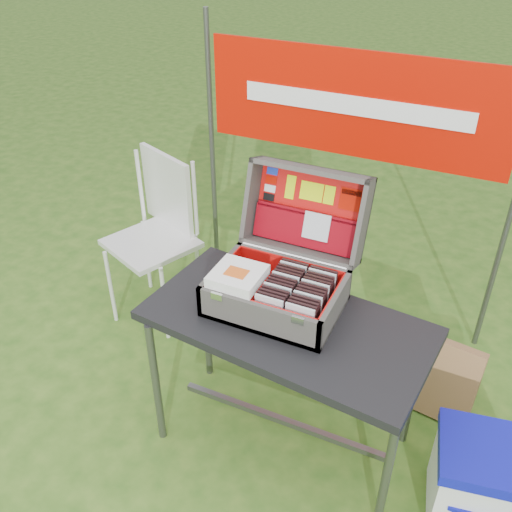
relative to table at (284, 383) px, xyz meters
The scene contains 95 objects.
ground 0.38m from the table, behind, with size 80.00×80.00×0.00m, color #2C5818.
table is the anchor object (origin of this frame).
table_top 0.35m from the table, ahead, with size 1.18×0.59×0.04m, color black.
table_leg_fl 0.58m from the table, 156.08° to the right, with size 0.04×0.04×0.70m, color #59595B.
table_leg_fr 0.58m from the table, 23.92° to the right, with size 0.04×0.04×0.70m, color #59595B.
table_leg_bl 0.58m from the table, 156.08° to the left, with size 0.04×0.04×0.70m, color #59595B.
table_leg_br 0.58m from the table, 23.92° to the left, with size 0.04×0.04×0.70m, color #59595B.
table_brace 0.25m from the table, 90.00° to the right, with size 1.03×0.03×0.03m, color #59595B.
suitcase 0.63m from the table, 123.31° to the left, with size 0.54×0.55×0.49m, color #55524D, non-canonical shape.
suitcase_base_bottom 0.39m from the table, 143.02° to the left, with size 0.54×0.39×0.02m, color #55524D.
suitcase_base_wall_front 0.47m from the table, 122.30° to the right, with size 0.54×0.02×0.14m, color #55524D.
suitcase_base_wall_back 0.51m from the table, 107.94° to the left, with size 0.54×0.02×0.14m, color #55524D.
suitcase_base_wall_left 0.56m from the table, behind, with size 0.02×0.39×0.14m, color #55524D.
suitcase_base_wall_right 0.48m from the table, 17.96° to the left, with size 0.02×0.39×0.14m, color #55524D.
suitcase_liner_floor 0.41m from the table, 143.02° to the left, with size 0.50×0.34×0.01m, color red.
suitcase_latch_left 0.58m from the table, 151.95° to the right, with size 0.05×0.01×0.03m, color silver.
suitcase_latch_right 0.53m from the table, 54.53° to the right, with size 0.05×0.01×0.03m, color silver.
suitcase_hinge 0.58m from the table, 107.23° to the left, with size 0.02×0.02×0.49m, color silver.
suitcase_lid_back 0.79m from the table, 100.07° to the left, with size 0.54×0.39×0.02m, color #55524D.
suitcase_lid_rim_far 0.96m from the table, 100.11° to the left, with size 0.54×0.02×0.14m, color #55524D.
suitcase_lid_rim_near 0.60m from the table, 103.56° to the left, with size 0.54×0.02×0.14m, color #55524D.
suitcase_lid_rim_left 0.85m from the table, 131.55° to the left, with size 0.02×0.39×0.14m, color #55524D.
suitcase_lid_rim_right 0.80m from the table, 64.53° to the left, with size 0.02×0.39×0.14m, color #55524D.
suitcase_lid_liner 0.79m from the table, 100.37° to the left, with size 0.49×0.34×0.01m, color red.
suitcase_liner_wall_front 0.47m from the table, 125.39° to the right, with size 0.50×0.01×0.12m, color red.
suitcase_liner_wall_back 0.51m from the table, 108.94° to the left, with size 0.50×0.01×0.12m, color red.
suitcase_liner_wall_left 0.56m from the table, 169.71° to the left, with size 0.01×0.34×0.12m, color red.
suitcase_liner_wall_right 0.49m from the table, 19.31° to the left, with size 0.01×0.34×0.12m, color red.
suitcase_lid_pocket 0.70m from the table, 101.60° to the left, with size 0.48×0.15×0.03m, color maroon.
suitcase_pocket_edge 0.77m from the table, 101.07° to the left, with size 0.47×0.02×0.02m, color maroon.
suitcase_pocket_cd 0.72m from the table, 93.11° to the left, with size 0.12×0.12×0.01m, color silver.
lid_sticker_cc_a 0.96m from the table, 120.74° to the left, with size 0.05×0.03×0.00m, color #1933B2.
lid_sticker_cc_b 0.92m from the table, 121.44° to the left, with size 0.05×0.03×0.00m, color #AD0D00.
lid_sticker_cc_c 0.88m from the table, 122.16° to the left, with size 0.05×0.03×0.00m, color white.
lid_sticker_cc_d 0.85m from the table, 122.92° to the left, with size 0.05×0.03×0.00m, color black.
lid_card_neon_tall 0.88m from the table, 111.89° to the left, with size 0.04×0.11×0.00m, color #D0F109.
lid_card_neon_main 0.87m from the table, 99.92° to the left, with size 0.11×0.08×0.00m, color #D0F109.
lid_card_neon_small 0.86m from the table, 89.50° to the left, with size 0.05×0.08×0.00m, color #D0F109.
lid_sticker_band 0.87m from the table, 77.33° to the left, with size 0.10×0.10×0.00m, color #AD0D00.
lid_sticker_band_bar 0.90m from the table, 77.58° to the left, with size 0.09×0.02×0.00m, color black.
cd_left_0 0.48m from the table, 116.76° to the right, with size 0.12×0.01×0.14m, color silver.
cd_left_1 0.47m from the table, 123.62° to the right, with size 0.12×0.01×0.14m, color black.
cd_left_2 0.47m from the table, 134.28° to the right, with size 0.12×0.01×0.14m, color black.
cd_left_3 0.47m from the table, 151.34° to the right, with size 0.12×0.01×0.14m, color black.
cd_left_4 0.47m from the table, behind, with size 0.12×0.01×0.14m, color silver.
cd_left_5 0.47m from the table, 157.66° to the left, with size 0.12×0.01×0.14m, color black.
cd_left_6 0.47m from the table, 138.34° to the left, with size 0.12×0.01×0.14m, color black.
cd_left_7 0.47m from the table, 126.15° to the left, with size 0.12×0.01×0.14m, color black.
cd_left_8 0.47m from the table, 118.43° to the left, with size 0.12×0.01×0.14m, color silver.
cd_left_9 0.48m from the table, 113.26° to the left, with size 0.12×0.01×0.14m, color black.
cd_left_10 0.48m from the table, 109.62° to the left, with size 0.12×0.01×0.14m, color black.
cd_left_11 0.49m from the table, 106.94° to the left, with size 0.12×0.01×0.14m, color black.
cd_left_12 0.50m from the table, 104.88° to the left, with size 0.12×0.01×0.14m, color silver.
cd_left_13 0.50m from the table, 103.27° to the left, with size 0.12×0.01×0.14m, color black.
cd_right_0 0.48m from the table, 45.66° to the right, with size 0.12×0.01×0.14m, color silver.
cd_right_1 0.48m from the table, 37.82° to the right, with size 0.12×0.01×0.14m, color black.
cd_right_2 0.48m from the table, 27.88° to the right, with size 0.12×0.01×0.14m, color black.
cd_right_3 0.47m from the table, 15.75° to the right, with size 0.12×0.01×0.14m, color black.
cd_right_4 0.47m from the table, ahead, with size 0.12×0.01×0.14m, color silver.
cd_right_5 0.47m from the table, 11.97° to the left, with size 0.12×0.01×0.14m, color black.
cd_right_6 0.47m from the table, 24.66° to the left, with size 0.12×0.01×0.14m, color black.
cd_right_7 0.48m from the table, 35.23° to the left, with size 0.12×0.01×0.14m, color black.
cd_right_8 0.48m from the table, 43.63° to the left, with size 0.12×0.01×0.14m, color silver.
cd_right_9 0.48m from the table, 50.20° to the left, with size 0.12×0.01×0.14m, color black.
cd_right_10 0.49m from the table, 55.36° to the left, with size 0.12×0.01×0.14m, color black.
cd_right_11 0.50m from the table, 59.45° to the left, with size 0.12×0.01×0.14m, color black.
cd_right_12 0.50m from the table, 62.75° to the left, with size 0.12×0.01×0.14m, color silver.
cd_right_13 0.51m from the table, 65.44° to the left, with size 0.12×0.01×0.14m, color black.
songbook_0 0.56m from the table, behind, with size 0.20×0.20×0.01m, color white.
songbook_1 0.57m from the table, behind, with size 0.20×0.20×0.01m, color white.
songbook_2 0.57m from the table, behind, with size 0.20×0.20×0.01m, color white.
songbook_3 0.57m from the table, behind, with size 0.20×0.20×0.01m, color white.
songbook_4 0.58m from the table, behind, with size 0.20×0.20×0.01m, color white.
songbook_5 0.58m from the table, behind, with size 0.20×0.20×0.01m, color white.
songbook_6 0.59m from the table, behind, with size 0.20×0.20×0.01m, color white.
songbook_7 0.59m from the table, behind, with size 0.20×0.20×0.01m, color white.
songbook_8 0.60m from the table, behind, with size 0.20×0.20×0.01m, color white.
songbook_graphic 0.60m from the table, behind, with size 0.09×0.07×0.00m, color #D85919.
cooler 0.93m from the table, ahead, with size 0.46×0.35×0.40m, color white, non-canonical shape.
cooler_body 0.94m from the table, ahead, with size 0.44×0.33×0.35m, color white.
cooler_lid 0.92m from the table, ahead, with size 0.46×0.35×0.05m, color #0E12AA.
chair 1.23m from the table, 152.17° to the left, with size 0.44×0.49×0.97m, color silver, non-canonical shape.
chair_seat 1.23m from the table, 152.17° to the left, with size 0.44×0.44×0.03m, color silver.
chair_backrest 1.38m from the table, 144.16° to the left, with size 0.44×0.03×0.46m, color silver.
chair_leg_fl 1.33m from the table, 163.22° to the left, with size 0.02×0.02×0.50m, color silver.
chair_leg_fr 0.98m from the table, 156.81° to the left, with size 0.02×0.02×0.50m, color silver.
chair_leg_bl 1.48m from the table, 149.13° to the left, with size 0.02×0.02×0.50m, color silver.
chair_leg_br 1.18m from the table, 139.65° to the left, with size 0.02×0.02×0.50m, color silver.
chair_upright_left 1.53m from the table, 148.40° to the left, with size 0.02×0.02×0.46m, color silver.
chair_upright_right 1.24m from the table, 138.83° to the left, with size 0.02×0.02×0.46m, color silver.
cardboard_box 0.80m from the table, 39.25° to the left, with size 0.39×0.06×0.41m, color olive.
banner_post_left 1.52m from the table, 130.75° to the left, with size 0.03×0.03×1.70m, color #59595B.
banner_post_right 1.42m from the table, 55.41° to the left, with size 0.03×0.03×1.70m, color #59595B.
banner 1.43m from the table, 94.96° to the left, with size 1.60×0.01×0.55m, color #AE0D01.
banner_text 1.42m from the table, 95.02° to the left, with size 1.20×0.00×0.10m, color white.
Camera 1 is at (0.74, -1.69, 2.27)m, focal length 40.00 mm.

